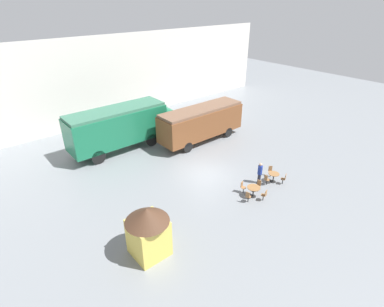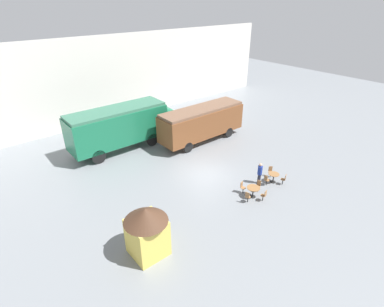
{
  "view_description": "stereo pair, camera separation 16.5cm",
  "coord_description": "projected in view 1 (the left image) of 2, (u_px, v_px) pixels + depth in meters",
  "views": [
    {
      "loc": [
        -13.71,
        -14.72,
        12.49
      ],
      "look_at": [
        -0.58,
        1.0,
        1.6
      ],
      "focal_mm": 28.0,
      "sensor_mm": 36.0,
      "label": 1
    },
    {
      "loc": [
        -13.58,
        -14.83,
        12.49
      ],
      "look_at": [
        -0.58,
        1.0,
        1.6
      ],
      "focal_mm": 28.0,
      "sensor_mm": 36.0,
      "label": 2
    }
  ],
  "objects": [
    {
      "name": "cafe_chair_1",
      "position": [
        243.0,
        186.0,
        21.15
      ],
      "size": [
        0.36,
        0.38,
        0.87
      ],
      "rotation": [
        0.0,
        0.0,
        4.96
      ],
      "color": "black",
      "rests_on": "ground_plane"
    },
    {
      "name": "cafe_table_near",
      "position": [
        254.0,
        189.0,
        20.67
      ],
      "size": [
        0.91,
        0.91,
        0.76
      ],
      "color": "black",
      "rests_on": "ground_plane"
    },
    {
      "name": "cafe_chair_2",
      "position": [
        248.0,
        196.0,
        20.12
      ],
      "size": [
        0.38,
        0.36,
        0.87
      ],
      "rotation": [
        0.0,
        0.0,
        6.53
      ],
      "color": "black",
      "rests_on": "ground_plane"
    },
    {
      "name": "ground_plane",
      "position": [
        206.0,
        174.0,
        23.6
      ],
      "size": [
        80.0,
        80.0,
        0.0
      ],
      "primitive_type": "plane",
      "color": "gray"
    },
    {
      "name": "cafe_chair_3",
      "position": [
        265.0,
        195.0,
        20.29
      ],
      "size": [
        0.36,
        0.38,
        0.87
      ],
      "rotation": [
        0.0,
        0.0,
        8.1
      ],
      "color": "black",
      "rests_on": "ground_plane"
    },
    {
      "name": "streamlined_locomotive",
      "position": [
        126.0,
        124.0,
        26.78
      ],
      "size": [
        10.68,
        2.77,
        3.86
      ],
      "color": "#196B47",
      "rests_on": "ground_plane"
    },
    {
      "name": "cafe_table_mid",
      "position": [
        274.0,
        175.0,
        22.35
      ],
      "size": [
        0.8,
        0.8,
        0.72
      ],
      "color": "black",
      "rests_on": "ground_plane"
    },
    {
      "name": "cafe_chair_6",
      "position": [
        266.0,
        179.0,
        21.98
      ],
      "size": [
        0.37,
        0.36,
        0.87
      ],
      "rotation": [
        0.0,
        0.0,
        12.47
      ],
      "color": "black",
      "rests_on": "ground_plane"
    },
    {
      "name": "ticket_kiosk",
      "position": [
        148.0,
        229.0,
        15.61
      ],
      "size": [
        2.34,
        2.34,
        3.0
      ],
      "color": "#DBC151",
      "rests_on": "ground_plane"
    },
    {
      "name": "cafe_chair_5",
      "position": [
        270.0,
        171.0,
        23.05
      ],
      "size": [
        0.4,
        0.4,
        0.87
      ],
      "rotation": [
        0.0,
        0.0,
        10.38
      ],
      "color": "black",
      "rests_on": "ground_plane"
    },
    {
      "name": "cafe_chair_4",
      "position": [
        284.0,
        178.0,
        22.07
      ],
      "size": [
        0.38,
        0.4,
        0.87
      ],
      "rotation": [
        0.0,
        0.0,
        8.29
      ],
      "color": "black",
      "rests_on": "ground_plane"
    },
    {
      "name": "visitor_person",
      "position": [
        260.0,
        172.0,
        22.04
      ],
      "size": [
        0.34,
        0.34,
        1.69
      ],
      "color": "#262633",
      "rests_on": "ground_plane"
    },
    {
      "name": "cafe_chair_0",
      "position": [
        259.0,
        185.0,
        21.31
      ],
      "size": [
        0.38,
        0.36,
        0.87
      ],
      "rotation": [
        0.0,
        0.0,
        3.39
      ],
      "color": "black",
      "rests_on": "ground_plane"
    },
    {
      "name": "passenger_coach_wooden",
      "position": [
        201.0,
        122.0,
        28.16
      ],
      "size": [
        8.58,
        2.48,
        3.29
      ],
      "color": "brown",
      "rests_on": "ground_plane"
    },
    {
      "name": "backdrop_wall",
      "position": [
        110.0,
        80.0,
        31.84
      ],
      "size": [
        44.0,
        0.15,
        9.0
      ],
      "color": "silver",
      "rests_on": "ground_plane"
    }
  ]
}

